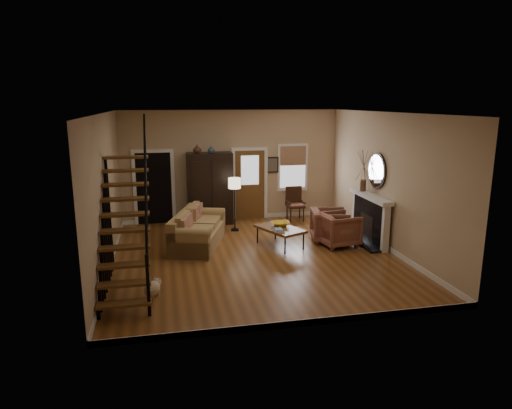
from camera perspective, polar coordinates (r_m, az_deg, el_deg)
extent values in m
plane|color=brown|center=(10.75, -0.09, -6.48)|extent=(7.00, 7.00, 0.00)
plane|color=white|center=(10.15, -0.09, 11.39)|extent=(7.00, 7.00, 0.00)
cube|color=tan|center=(13.73, -3.07, 4.84)|extent=(6.50, 0.04, 3.30)
cube|color=tan|center=(10.19, -18.30, 1.39)|extent=(0.04, 7.00, 3.30)
cube|color=tan|center=(11.43, 16.10, 2.73)|extent=(0.04, 7.00, 3.30)
cube|color=black|center=(13.82, -12.61, 2.08)|extent=(1.00, 0.36, 2.10)
cube|color=brown|center=(13.89, -0.79, 2.45)|extent=(0.90, 0.06, 2.10)
cube|color=silver|center=(14.12, 4.62, 4.63)|extent=(0.96, 0.06, 1.46)
cube|color=black|center=(12.03, 14.18, -1.91)|extent=(0.24, 1.60, 1.15)
cube|color=white|center=(11.87, 14.08, 0.99)|extent=(0.30, 1.95, 0.10)
cylinder|color=silver|center=(11.81, 14.82, 4.11)|extent=(0.05, 0.90, 0.90)
imported|color=#4C2619|center=(13.09, -7.38, 6.90)|extent=(0.24, 0.24, 0.25)
imported|color=#334C60|center=(13.13, -5.62, 6.87)|extent=(0.20, 0.20, 0.21)
imported|color=yellow|center=(11.49, 3.08, -2.43)|extent=(0.43, 0.43, 0.11)
imported|color=maroon|center=(11.60, 10.26, -3.09)|extent=(1.03, 1.01, 0.83)
imported|color=maroon|center=(11.93, 9.19, -2.58)|extent=(1.08, 1.06, 0.84)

